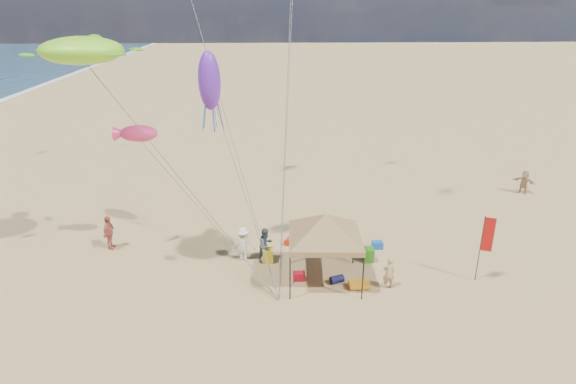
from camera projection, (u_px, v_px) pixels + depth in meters
name	position (u px, v px, depth m)	size (l,w,h in m)	color
ground	(291.00, 308.00, 20.06)	(280.00, 280.00, 0.00)	tan
canopy_tent	(325.00, 217.00, 20.89)	(6.19, 6.19, 3.82)	black
feather_flag	(486.00, 239.00, 21.20)	(0.47, 0.20, 3.24)	black
cooler_red	(299.00, 276.00, 21.99)	(0.54, 0.38, 0.38)	red
cooler_blue	(377.00, 245.00, 24.82)	(0.54, 0.38, 0.38)	#144FA3
bag_navy	(337.00, 279.00, 21.78)	(0.36, 0.36, 0.60)	#0C1037
bag_orange	(289.00, 241.00, 25.27)	(0.36, 0.36, 0.60)	red
chair_green	(368.00, 254.00, 23.56)	(0.50, 0.50, 0.70)	#287815
chair_yellow	(268.00, 255.00, 23.47)	(0.50, 0.50, 0.70)	yellow
crate_grey	(355.00, 285.00, 21.40)	(0.34, 0.30, 0.28)	slate
beach_cart	(359.00, 284.00, 21.36)	(0.90, 0.50, 0.24)	orange
person_near_a	(389.00, 273.00, 21.18)	(0.56, 0.36, 1.52)	tan
person_near_b	(266.00, 245.00, 23.40)	(0.84, 0.66, 1.73)	#343E47
person_near_c	(243.00, 244.00, 23.49)	(1.12, 0.64, 1.73)	silver
person_far_a	(109.00, 233.00, 24.55)	(1.06, 0.44, 1.81)	#B25444
person_far_c	(524.00, 182.00, 31.81)	(1.47, 0.47, 1.58)	tan
turtle_kite	(81.00, 51.00, 19.04)	(3.31, 2.64, 1.10)	#88E624
fish_kite	(139.00, 133.00, 22.20)	(1.75, 0.87, 0.78)	#F33271
squid_kite	(209.00, 81.00, 22.08)	(1.04, 1.04, 2.70)	#6724BC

